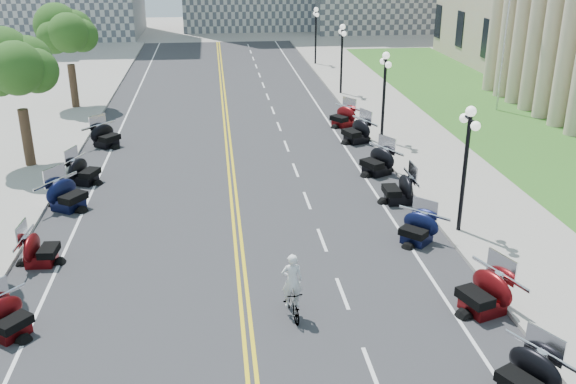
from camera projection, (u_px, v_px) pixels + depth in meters
name	position (u px, v px, depth m)	size (l,w,h in m)	color
ground	(244.00, 300.00, 20.52)	(160.00, 160.00, 0.00)	gray
road	(233.00, 187.00, 29.75)	(16.00, 90.00, 0.01)	#333335
centerline_yellow_a	(230.00, 187.00, 29.73)	(0.12, 90.00, 0.00)	yellow
centerline_yellow_b	(235.00, 187.00, 29.76)	(0.12, 90.00, 0.00)	yellow
edge_line_north	(368.00, 181.00, 30.43)	(0.12, 90.00, 0.00)	white
edge_line_south	(91.00, 193.00, 29.05)	(0.12, 90.00, 0.00)	white
lane_dash_5	(371.00, 370.00, 17.16)	(0.12, 2.00, 0.00)	white
lane_dash_6	(342.00, 293.00, 20.86)	(0.12, 2.00, 0.00)	white
lane_dash_7	(322.00, 240.00, 24.55)	(0.12, 2.00, 0.00)	white
lane_dash_8	(307.00, 200.00, 28.24)	(0.12, 2.00, 0.00)	white
lane_dash_9	(296.00, 170.00, 31.94)	(0.12, 2.00, 0.00)	white
lane_dash_10	(286.00, 146.00, 35.63)	(0.12, 2.00, 0.00)	white
lane_dash_11	(279.00, 126.00, 39.32)	(0.12, 2.00, 0.00)	white
lane_dash_12	(273.00, 110.00, 43.01)	(0.12, 2.00, 0.00)	white
lane_dash_13	(268.00, 97.00, 46.71)	(0.12, 2.00, 0.00)	white
lane_dash_14	(263.00, 85.00, 50.40)	(0.12, 2.00, 0.00)	white
lane_dash_15	(259.00, 75.00, 54.09)	(0.12, 2.00, 0.00)	white
lane_dash_16	(256.00, 66.00, 57.78)	(0.12, 2.00, 0.00)	white
lane_dash_17	(253.00, 59.00, 61.48)	(0.12, 2.00, 0.00)	white
lane_dash_18	(251.00, 52.00, 65.17)	(0.12, 2.00, 0.00)	white
lane_dash_19	(248.00, 46.00, 68.86)	(0.12, 2.00, 0.00)	white
sidewalk_north	(451.00, 177.00, 30.85)	(5.00, 90.00, 0.15)	#9E9991
lawn	(516.00, 127.00, 39.01)	(9.00, 60.00, 0.10)	#356023
street_lamp_2	(465.00, 171.00, 24.18)	(0.50, 1.20, 4.90)	black
street_lamp_3	(384.00, 98.00, 35.26)	(0.50, 1.20, 4.90)	black
street_lamp_4	(342.00, 59.00, 46.34)	(0.50, 1.20, 4.90)	black
street_lamp_5	(316.00, 36.00, 57.41)	(0.50, 1.20, 4.90)	black
flagpole	(506.00, 35.00, 40.93)	(1.10, 0.20, 10.00)	silver
tree_3	(17.00, 73.00, 30.61)	(4.80, 4.80, 9.20)	#235619
tree_4	(68.00, 37.00, 41.69)	(4.80, 4.80, 9.20)	#235619
motorcycle_n_4	(527.00, 373.00, 15.97)	(1.95, 1.95, 1.36)	black
motorcycle_n_5	(484.00, 291.00, 19.60)	(2.10, 2.10, 1.47)	#590A0C
motorcycle_n_6	(417.00, 227.00, 24.14)	(1.85, 1.85, 1.29)	black
motorcycle_n_7	(399.00, 187.00, 27.81)	(2.01, 2.01, 1.41)	black
motorcycle_n_8	(377.00, 160.00, 31.17)	(2.09, 2.09, 1.46)	black
motorcycle_n_9	(356.00, 130.00, 36.03)	(2.09, 2.09, 1.46)	black
motorcycle_n_10	(343.00, 115.00, 39.15)	(1.96, 1.96, 1.37)	#590A0C
motorcycle_s_5	(7.00, 316.00, 18.45)	(1.82, 1.82, 1.28)	#590A0C
motorcycle_s_6	(40.00, 247.00, 22.54)	(1.84, 1.84, 1.29)	#590A0C
motorcycle_s_7	(67.00, 193.00, 27.11)	(2.09, 2.09, 1.47)	black
motorcycle_s_8	(83.00, 170.00, 29.99)	(1.95, 1.95, 1.36)	black
motorcycle_s_9	(106.00, 134.00, 35.32)	(1.99, 1.99, 1.40)	black
bicycle	(292.00, 302.00, 19.45)	(0.46, 1.63, 0.98)	#A51414
cyclist_rider	(292.00, 262.00, 18.94)	(0.64, 0.42, 1.76)	silver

